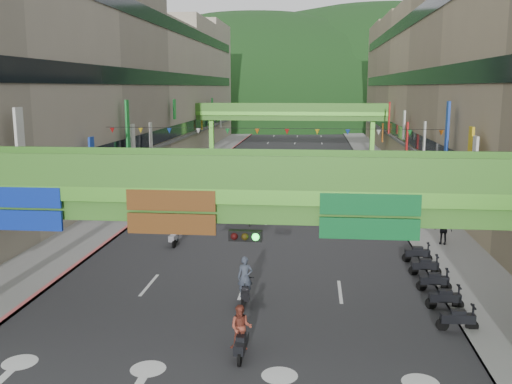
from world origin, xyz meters
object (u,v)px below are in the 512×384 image
scooter_rider_near (245,282)px  car_yellow (328,156)px  overpass_near (246,211)px  scooter_rider_mid (241,332)px  car_silver (221,187)px

scooter_rider_near → car_yellow: scooter_rider_near is taller
overpass_near → car_yellow: overpass_near is taller
scooter_rider_near → scooter_rider_mid: bearing=-84.7°
car_silver → car_yellow: 25.48m
scooter_rider_mid → car_yellow: scooter_rider_mid is taller
overpass_near → scooter_rider_mid: (-0.13, -0.29, -4.21)m
scooter_rider_near → overpass_near: bearing=-82.8°
overpass_near → car_silver: size_ratio=6.12×
car_yellow → car_silver: bearing=-108.4°
overpass_near → scooter_rider_mid: overpass_near is taller
car_silver → scooter_rider_mid: bearing=-85.3°
scooter_rider_near → car_silver: size_ratio=0.47×
scooter_rider_mid → car_yellow: 53.60m
scooter_rider_near → car_silver: scooter_rider_near is taller
scooter_rider_near → car_yellow: 48.69m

